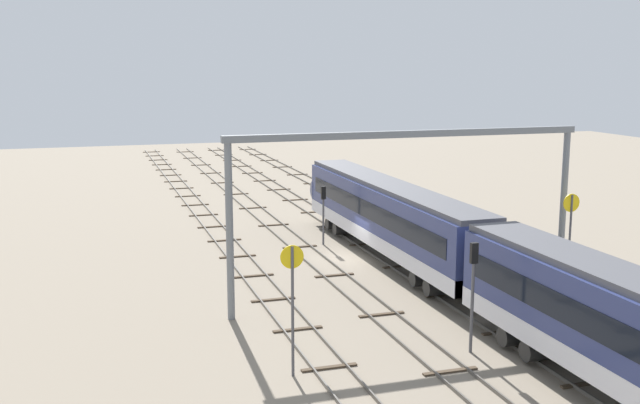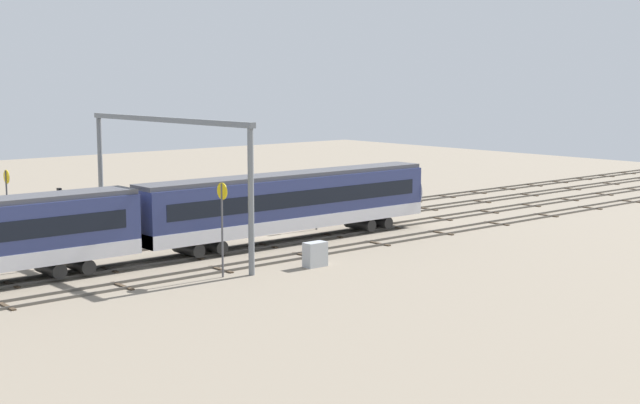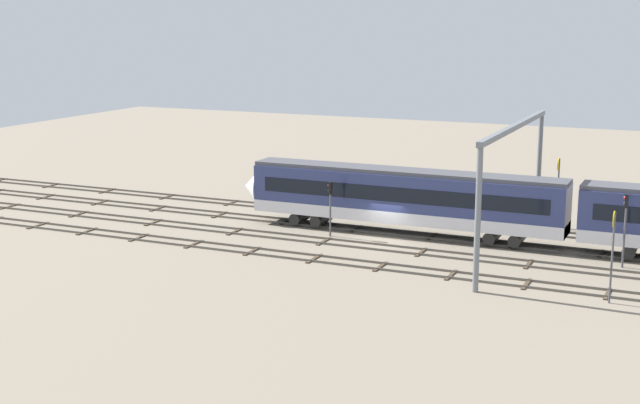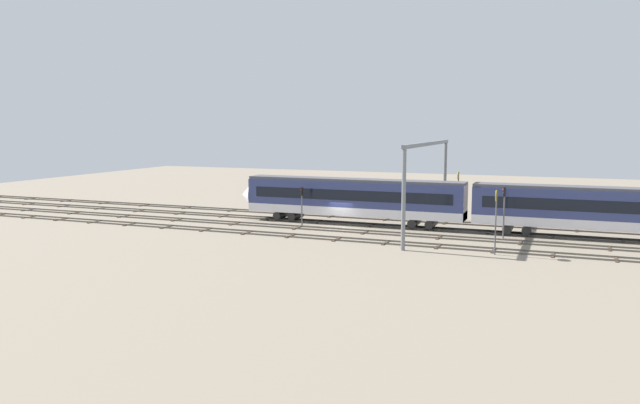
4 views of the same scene
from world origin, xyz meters
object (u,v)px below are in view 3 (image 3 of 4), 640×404
Objects in this scene: speed_sign_near_foreground at (613,244)px; relay_cabinet at (483,210)px; overhead_gantry at (514,157)px; signal_light_trackside_departure at (625,220)px; signal_light_trackside_approach at (330,201)px; speed_sign_mid_trackside at (558,183)px.

speed_sign_near_foreground reaches higher than relay_cabinet.
signal_light_trackside_departure is (-7.44, 0.28, -3.63)m from overhead_gantry.
signal_light_trackside_departure is (0.11, -8.07, -0.33)m from speed_sign_near_foreground.
speed_sign_near_foreground is at bearing 159.10° from signal_light_trackside_approach.
speed_sign_mid_trackside reaches higher than speed_sign_near_foreground.
signal_light_trackside_approach is (15.04, 9.09, -0.95)m from speed_sign_mid_trackside.
speed_sign_mid_trackside is at bearing 168.12° from relay_cabinet.
speed_sign_near_foreground is 18.10m from speed_sign_mid_trackside.
signal_light_trackside_approach is at bearing 49.02° from relay_cabinet.
speed_sign_near_foreground is at bearing 132.14° from overhead_gantry.
speed_sign_mid_trackside reaches higher than signal_light_trackside_approach.
relay_cabinet is at bearing -130.98° from signal_light_trackside_approach.
signal_light_trackside_approach is at bearing -20.90° from speed_sign_near_foreground.
signal_light_trackside_departure is 3.19× the size of relay_cabinet.
relay_cabinet is (6.04, -1.27, -2.90)m from speed_sign_mid_trackside.
speed_sign_mid_trackside is at bearing -70.85° from speed_sign_near_foreground.
speed_sign_mid_trackside is (5.94, -17.10, 0.14)m from speed_sign_near_foreground.
signal_light_trackside_departure reaches higher than relay_cabinet.
relay_cabinet is at bearing -40.97° from signal_light_trackside_departure.
overhead_gantry is at bearing 79.57° from speed_sign_mid_trackside.
signal_light_trackside_departure is (-5.83, 9.03, -0.47)m from speed_sign_mid_trackside.
overhead_gantry reaches higher than signal_light_trackside_departure.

